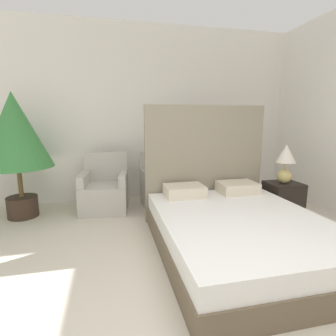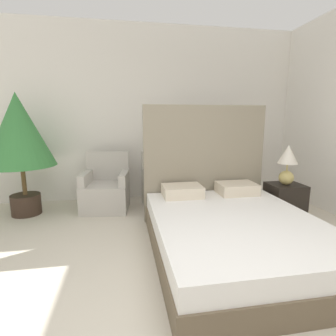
% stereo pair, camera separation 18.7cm
% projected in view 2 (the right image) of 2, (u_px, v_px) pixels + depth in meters
% --- Properties ---
extents(wall_back, '(10.00, 0.06, 2.90)m').
position_uv_depth(wall_back, '(152.00, 114.00, 4.50)').
color(wall_back, white).
rests_on(wall_back, ground_plane).
extents(bed, '(1.66, 2.09, 1.55)m').
position_uv_depth(bed, '(230.00, 225.00, 2.76)').
color(bed, brown).
rests_on(bed, ground_plane).
extents(armchair_near_window_left, '(0.74, 0.69, 0.86)m').
position_uv_depth(armchair_near_window_left, '(106.00, 192.00, 3.99)').
color(armchair_near_window_left, '#B7B2A8').
rests_on(armchair_near_window_left, ground_plane).
extents(armchair_near_window_right, '(0.73, 0.67, 0.86)m').
position_uv_depth(armchair_near_window_right, '(165.00, 189.00, 4.15)').
color(armchair_near_window_right, '#B7B2A8').
rests_on(armchair_near_window_right, ground_plane).
extents(potted_palm, '(0.93, 0.93, 1.73)m').
position_uv_depth(potted_palm, '(19.00, 134.00, 3.62)').
color(potted_palm, '#38281E').
rests_on(potted_palm, ground_plane).
extents(nightstand, '(0.45, 0.40, 0.49)m').
position_uv_depth(nightstand, '(285.00, 201.00, 3.65)').
color(nightstand, black).
rests_on(nightstand, ground_plane).
extents(table_lamp, '(0.26, 0.26, 0.54)m').
position_uv_depth(table_lamp, '(288.00, 161.00, 3.52)').
color(table_lamp, tan).
rests_on(table_lamp, nightstand).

